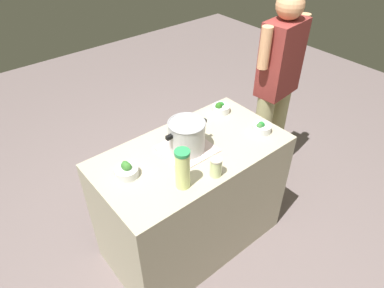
{
  "coord_description": "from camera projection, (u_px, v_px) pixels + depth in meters",
  "views": [
    {
      "loc": [
        -1.07,
        -1.3,
        2.26
      ],
      "look_at": [
        0.0,
        0.0,
        0.95
      ],
      "focal_mm": 32.15,
      "sensor_mm": 36.0,
      "label": 1
    }
  ],
  "objects": [
    {
      "name": "broccoli_bowl_center",
      "position": [
        221.0,
        108.0,
        2.5
      ],
      "size": [
        0.13,
        0.13,
        0.09
      ],
      "color": "silver",
      "rests_on": "counter_slab"
    },
    {
      "name": "counter_slab",
      "position": [
        192.0,
        199.0,
        2.44
      ],
      "size": [
        1.25,
        0.67,
        0.9
      ],
      "primitive_type": "cube",
      "color": "#AEA58B",
      "rests_on": "ground_plane"
    },
    {
      "name": "broccoli_bowl_back",
      "position": [
        127.0,
        170.0,
        1.97
      ],
      "size": [
        0.13,
        0.13,
        0.09
      ],
      "color": "silver",
      "rests_on": "counter_slab"
    },
    {
      "name": "broccoli_bowl_front",
      "position": [
        262.0,
        128.0,
        2.31
      ],
      "size": [
        0.13,
        0.13,
        0.08
      ],
      "color": "silver",
      "rests_on": "counter_slab"
    },
    {
      "name": "dish_cloth",
      "position": [
        187.0,
        149.0,
        2.17
      ],
      "size": [
        0.31,
        0.3,
        0.01
      ],
      "primitive_type": "cube",
      "color": "beige",
      "rests_on": "counter_slab"
    },
    {
      "name": "cooking_pot",
      "position": [
        187.0,
        135.0,
        2.1
      ],
      "size": [
        0.3,
        0.23,
        0.2
      ],
      "color": "#B7B7BC",
      "rests_on": "dish_cloth"
    },
    {
      "name": "lemonade_pitcher",
      "position": [
        183.0,
        169.0,
        1.84
      ],
      "size": [
        0.09,
        0.09,
        0.25
      ],
      "color": "#E8F38F",
      "rests_on": "counter_slab"
    },
    {
      "name": "person_cook",
      "position": [
        276.0,
        89.0,
        2.74
      ],
      "size": [
        0.5,
        0.24,
        1.67
      ],
      "color": "tan",
      "rests_on": "ground_plane"
    },
    {
      "name": "mason_jar",
      "position": [
        216.0,
        167.0,
        1.95
      ],
      "size": [
        0.07,
        0.07,
        0.12
      ],
      "color": "beige",
      "rests_on": "counter_slab"
    },
    {
      "name": "ground_plane",
      "position": [
        192.0,
        238.0,
        2.72
      ],
      "size": [
        8.0,
        8.0,
        0.0
      ],
      "primitive_type": "plane",
      "color": "slate"
    }
  ]
}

